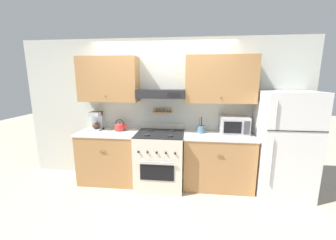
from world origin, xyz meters
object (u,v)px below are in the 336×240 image
Objects in this scene: tea_kettle at (120,126)px; coffee_maker at (97,121)px; microwave at (234,125)px; stove_range at (160,159)px; refrigerator at (284,144)px; utensil_crock at (201,129)px.

coffee_maker reaches higher than tea_kettle.
microwave is at bearing 0.51° from tea_kettle.
coffee_maker is 2.46m from microwave.
microwave is at bearing -0.28° from coffee_maker.
stove_range is 0.63× the size of refrigerator.
coffee_maker is 0.72× the size of microwave.
stove_range is 2.24× the size of microwave.
tea_kettle is at bearing -179.49° from microwave.
utensil_crock is (-0.55, -0.02, -0.08)m from microwave.
stove_range is 3.68× the size of utensil_crock.
stove_range is at bearing -12.86° from tea_kettle.
utensil_crock is at bearing 13.96° from stove_range.
refrigerator is at bearing -15.36° from microwave.
coffee_maker reaches higher than stove_range.
tea_kettle is (-0.76, 0.17, 0.53)m from stove_range.
microwave is (2.45, -0.01, -0.02)m from coffee_maker.
refrigerator is at bearing -8.22° from utensil_crock.
tea_kettle is 0.46m from coffee_maker.
microwave is at bearing 8.68° from stove_range.
refrigerator is at bearing -3.89° from coffee_maker.
refrigerator reaches higher than tea_kettle.
utensil_crock is (-1.30, 0.19, 0.16)m from refrigerator.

